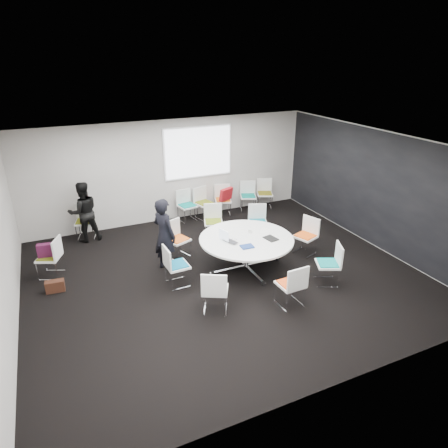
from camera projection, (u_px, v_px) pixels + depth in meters
name	position (u px, v px, depth m)	size (l,w,h in m)	color
room_shell	(227.00, 214.00, 8.09)	(8.08, 7.08, 2.88)	black
conference_table	(246.00, 247.00, 8.68)	(2.04, 2.04, 0.73)	silver
projection_screen	(198.00, 152.00, 11.07)	(1.90, 0.03, 1.35)	white
chair_ring_a	(305.00, 243.00, 9.42)	(0.58, 0.59, 0.88)	silver
chair_ring_b	(258.00, 229.00, 10.17)	(0.59, 0.59, 0.88)	silver
chair_ring_c	(213.00, 228.00, 10.19)	(0.58, 0.58, 0.88)	silver
chair_ring_d	(178.00, 246.00, 9.25)	(0.59, 0.59, 0.88)	silver
chair_ring_e	(177.00, 273.00, 8.14)	(0.47, 0.48, 0.88)	silver
chair_ring_f	(215.00, 298.00, 7.31)	(0.62, 0.61, 0.88)	silver
chair_ring_g	(290.00, 292.00, 7.49)	(0.48, 0.47, 0.88)	silver
chair_ring_h	(327.00, 271.00, 8.20)	(0.60, 0.60, 0.88)	silver
chair_back_a	(187.00, 211.00, 11.26)	(0.53, 0.52, 0.88)	silver
chair_back_b	(204.00, 209.00, 11.46)	(0.56, 0.55, 0.88)	silver
chair_back_c	(223.00, 206.00, 11.68)	(0.58, 0.57, 0.88)	silver
chair_back_d	(248.00, 202.00, 12.00)	(0.59, 0.59, 0.88)	silver
chair_back_e	(264.00, 199.00, 12.21)	(0.60, 0.59, 0.88)	silver
chair_spare_left	(51.00, 264.00, 8.46)	(0.59, 0.60, 0.88)	silver
chair_person_back	(86.00, 228.00, 10.22)	(0.56, 0.56, 0.88)	silver
person_main	(164.00, 235.00, 8.51)	(0.60, 0.40, 1.65)	black
person_back	(84.00, 212.00, 9.89)	(0.75, 0.58, 1.54)	black
laptop	(232.00, 241.00, 8.45)	(0.35, 0.23, 0.03)	#333338
laptop_lid	(224.00, 235.00, 8.43)	(0.30, 0.02, 0.22)	silver
notebook_black	(271.00, 238.00, 8.56)	(0.22, 0.30, 0.02)	black
tablet_folio	(247.00, 246.00, 8.20)	(0.26, 0.20, 0.03)	navy
papers_right	(265.00, 231.00, 8.93)	(0.30, 0.21, 0.00)	silver
papers_front	(275.00, 236.00, 8.71)	(0.30, 0.21, 0.00)	silver
cup	(250.00, 231.00, 8.84)	(0.08, 0.08, 0.09)	white
phone	(273.00, 241.00, 8.48)	(0.14, 0.07, 0.01)	black
maroon_bag	(48.00, 250.00, 8.33)	(0.40, 0.14, 0.28)	#471331
brown_bag	(55.00, 286.00, 7.97)	(0.36, 0.16, 0.24)	#351B11
red_jacket	(226.00, 194.00, 11.32)	(0.44, 0.10, 0.35)	#A1131A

